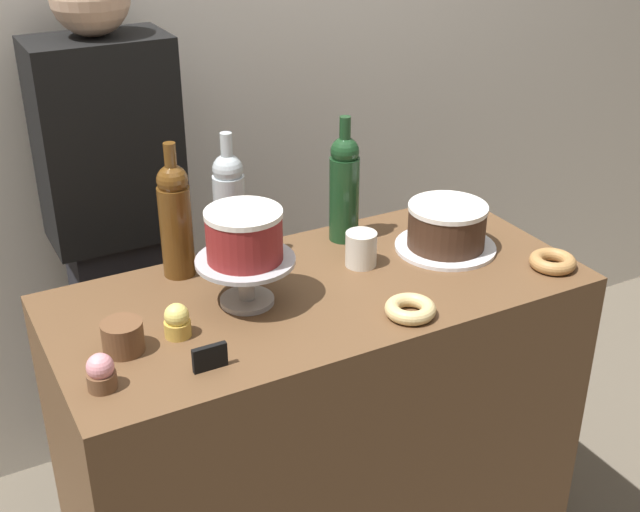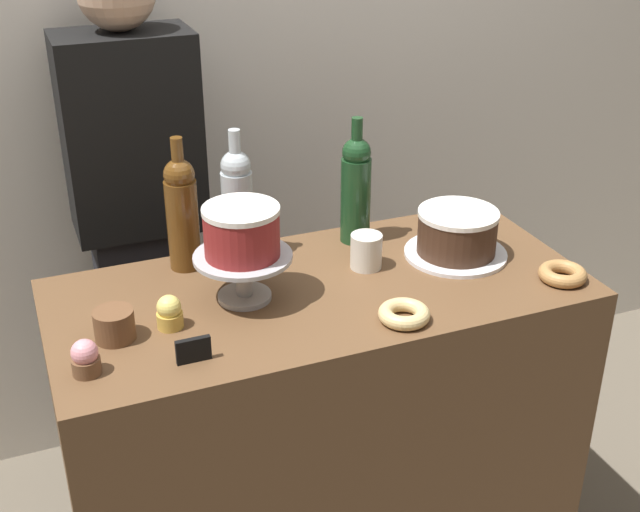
# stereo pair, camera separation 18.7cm
# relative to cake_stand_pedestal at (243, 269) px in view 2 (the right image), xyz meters

# --- Properties ---
(back_wall) EXTENTS (6.00, 0.05, 2.60)m
(back_wall) POSITION_rel_cake_stand_pedestal_xyz_m (0.18, 0.84, 0.30)
(back_wall) COLOR silver
(back_wall) RESTS_ON ground_plane
(display_counter) EXTENTS (1.23, 0.57, 0.92)m
(display_counter) POSITION_rel_cake_stand_pedestal_xyz_m (0.18, -0.01, -0.54)
(display_counter) COLOR brown
(display_counter) RESTS_ON ground_plane
(cake_stand_pedestal) EXTENTS (0.22, 0.22, 0.11)m
(cake_stand_pedestal) POSITION_rel_cake_stand_pedestal_xyz_m (0.00, 0.00, 0.00)
(cake_stand_pedestal) COLOR #B2B2B7
(cake_stand_pedestal) RESTS_ON display_counter
(white_layer_cake) EXTENTS (0.17, 0.17, 0.11)m
(white_layer_cake) POSITION_rel_cake_stand_pedestal_xyz_m (-0.00, 0.00, 0.09)
(white_layer_cake) COLOR maroon
(white_layer_cake) RESTS_ON cake_stand_pedestal
(silver_serving_platter) EXTENTS (0.25, 0.25, 0.01)m
(silver_serving_platter) POSITION_rel_cake_stand_pedestal_xyz_m (0.55, 0.01, -0.07)
(silver_serving_platter) COLOR white
(silver_serving_platter) RESTS_ON display_counter
(chocolate_round_cake) EXTENTS (0.20, 0.20, 0.11)m
(chocolate_round_cake) POSITION_rel_cake_stand_pedestal_xyz_m (0.55, 0.01, -0.01)
(chocolate_round_cake) COLOR #3D2619
(chocolate_round_cake) RESTS_ON silver_serving_platter
(wine_bottle_green) EXTENTS (0.08, 0.08, 0.33)m
(wine_bottle_green) POSITION_rel_cake_stand_pedestal_xyz_m (0.35, 0.19, 0.07)
(wine_bottle_green) COLOR #193D1E
(wine_bottle_green) RESTS_ON display_counter
(wine_bottle_clear) EXTENTS (0.08, 0.08, 0.33)m
(wine_bottle_clear) POSITION_rel_cake_stand_pedestal_xyz_m (0.05, 0.21, 0.07)
(wine_bottle_clear) COLOR #B2BCC1
(wine_bottle_clear) RESTS_ON display_counter
(wine_bottle_amber) EXTENTS (0.08, 0.08, 0.33)m
(wine_bottle_amber) POSITION_rel_cake_stand_pedestal_xyz_m (-0.08, 0.20, 0.07)
(wine_bottle_amber) COLOR #5B3814
(wine_bottle_amber) RESTS_ON display_counter
(cupcake_lemon) EXTENTS (0.06, 0.06, 0.07)m
(cupcake_lemon) POSITION_rel_cake_stand_pedestal_xyz_m (-0.18, -0.06, -0.04)
(cupcake_lemon) COLOR gold
(cupcake_lemon) RESTS_ON display_counter
(cupcake_strawberry) EXTENTS (0.06, 0.06, 0.07)m
(cupcake_strawberry) POSITION_rel_cake_stand_pedestal_xyz_m (-0.37, -0.17, -0.04)
(cupcake_strawberry) COLOR brown
(cupcake_strawberry) RESTS_ON display_counter
(donut_maple) EXTENTS (0.11, 0.11, 0.03)m
(donut_maple) POSITION_rel_cake_stand_pedestal_xyz_m (0.71, -0.19, -0.06)
(donut_maple) COLOR #B27F47
(donut_maple) RESTS_ON display_counter
(donut_glazed) EXTENTS (0.11, 0.11, 0.03)m
(donut_glazed) POSITION_rel_cake_stand_pedestal_xyz_m (0.29, -0.22, -0.06)
(donut_glazed) COLOR #E0C17F
(donut_glazed) RESTS_ON display_counter
(cookie_stack) EXTENTS (0.08, 0.08, 0.07)m
(cookie_stack) POSITION_rel_cake_stand_pedestal_xyz_m (-0.30, -0.06, -0.04)
(cookie_stack) COLOR brown
(cookie_stack) RESTS_ON display_counter
(price_sign_chalkboard) EXTENTS (0.07, 0.01, 0.05)m
(price_sign_chalkboard) POSITION_rel_cake_stand_pedestal_xyz_m (-0.17, -0.20, -0.05)
(price_sign_chalkboard) COLOR black
(price_sign_chalkboard) RESTS_ON display_counter
(coffee_cup_ceramic) EXTENTS (0.08, 0.08, 0.08)m
(coffee_cup_ceramic) POSITION_rel_cake_stand_pedestal_xyz_m (0.32, 0.04, -0.03)
(coffee_cup_ceramic) COLOR silver
(coffee_cup_ceramic) RESTS_ON display_counter
(barista_figure) EXTENTS (0.36, 0.22, 1.60)m
(barista_figure) POSITION_rel_cake_stand_pedestal_xyz_m (-0.12, 0.63, -0.16)
(barista_figure) COLOR black
(barista_figure) RESTS_ON ground_plane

